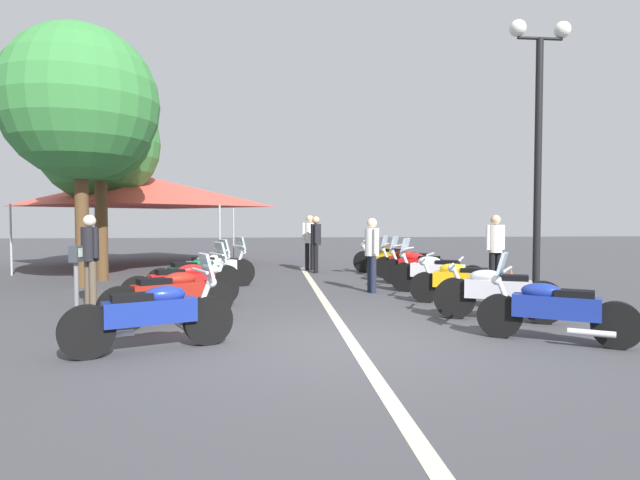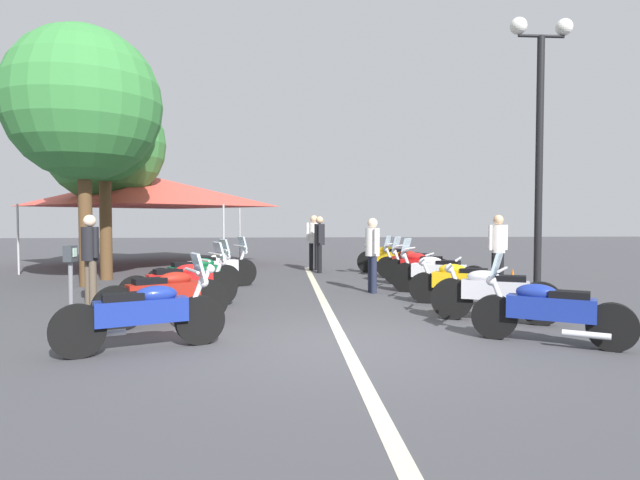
% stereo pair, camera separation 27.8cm
% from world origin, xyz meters
% --- Properties ---
extents(ground_plane, '(80.00, 80.00, 0.00)m').
position_xyz_m(ground_plane, '(0.00, 0.00, 0.00)').
color(ground_plane, '#424247').
extents(lane_centre_stripe, '(14.78, 0.16, 0.01)m').
position_xyz_m(lane_centre_stripe, '(3.62, 0.00, 0.00)').
color(lane_centre_stripe, beige).
rests_on(lane_centre_stripe, ground_plane).
extents(motorcycle_left_row_0, '(1.04, 1.99, 1.21)m').
position_xyz_m(motorcycle_left_row_0, '(-0.11, 2.55, 0.47)').
color(motorcycle_left_row_0, black).
rests_on(motorcycle_left_row_0, ground_plane).
extents(motorcycle_left_row_1, '(1.20, 1.90, 1.02)m').
position_xyz_m(motorcycle_left_row_1, '(1.45, 2.64, 0.47)').
color(motorcycle_left_row_1, black).
rests_on(motorcycle_left_row_1, ground_plane).
extents(motorcycle_left_row_2, '(1.18, 2.02, 1.22)m').
position_xyz_m(motorcycle_left_row_2, '(2.95, 2.66, 0.47)').
color(motorcycle_left_row_2, black).
rests_on(motorcycle_left_row_2, ground_plane).
extents(motorcycle_left_row_3, '(1.14, 1.87, 1.22)m').
position_xyz_m(motorcycle_left_row_3, '(4.46, 2.65, 0.47)').
color(motorcycle_left_row_3, black).
rests_on(motorcycle_left_row_3, ground_plane).
extents(motorcycle_left_row_4, '(1.20, 2.01, 1.22)m').
position_xyz_m(motorcycle_left_row_4, '(5.87, 2.44, 0.48)').
color(motorcycle_left_row_4, black).
rests_on(motorcycle_left_row_4, ground_plane).
extents(motorcycle_right_row_0, '(1.22, 1.79, 1.19)m').
position_xyz_m(motorcycle_right_row_0, '(-0.16, -2.68, 0.46)').
color(motorcycle_right_row_0, black).
rests_on(motorcycle_right_row_0, ground_plane).
extents(motorcycle_right_row_1, '(1.02, 1.90, 1.02)m').
position_xyz_m(motorcycle_right_row_1, '(1.35, -2.57, 0.47)').
color(motorcycle_right_row_1, black).
rests_on(motorcycle_right_row_1, ground_plane).
extents(motorcycle_right_row_2, '(1.13, 1.86, 0.98)m').
position_xyz_m(motorcycle_right_row_2, '(2.98, -2.59, 0.45)').
color(motorcycle_right_row_2, black).
rests_on(motorcycle_right_row_2, ground_plane).
extents(motorcycle_right_row_3, '(1.34, 1.90, 1.22)m').
position_xyz_m(motorcycle_right_row_3, '(4.48, -2.57, 0.48)').
color(motorcycle_right_row_3, black).
rests_on(motorcycle_right_row_3, ground_plane).
extents(motorcycle_right_row_4, '(1.20, 1.81, 1.21)m').
position_xyz_m(motorcycle_right_row_4, '(5.94, -2.62, 0.47)').
color(motorcycle_right_row_4, black).
rests_on(motorcycle_right_row_4, ground_plane).
extents(motorcycle_right_row_5, '(1.22, 1.86, 1.19)m').
position_xyz_m(motorcycle_right_row_5, '(7.30, -2.72, 0.46)').
color(motorcycle_right_row_5, black).
rests_on(motorcycle_right_row_5, ground_plane).
extents(motorcycle_right_row_6, '(1.23, 1.98, 1.01)m').
position_xyz_m(motorcycle_right_row_6, '(8.80, -2.46, 0.47)').
color(motorcycle_right_row_6, black).
rests_on(motorcycle_right_row_6, ground_plane).
extents(street_lamp_twin_globe, '(0.32, 1.22, 5.48)m').
position_xyz_m(street_lamp_twin_globe, '(3.02, -4.12, 3.68)').
color(street_lamp_twin_globe, black).
rests_on(street_lamp_twin_globe, ground_plane).
extents(parking_meter, '(0.19, 0.14, 1.29)m').
position_xyz_m(parking_meter, '(0.61, 3.72, 0.90)').
color(parking_meter, slate).
rests_on(parking_meter, ground_plane).
extents(traffic_cone_0, '(0.36, 0.36, 0.61)m').
position_xyz_m(traffic_cone_0, '(3.82, -3.99, 0.29)').
color(traffic_cone_0, orange).
rests_on(traffic_cone_0, ground_plane).
extents(bystander_0, '(0.32, 0.51, 1.75)m').
position_xyz_m(bystander_0, '(5.09, -4.20, 1.03)').
color(bystander_0, black).
rests_on(bystander_0, ground_plane).
extents(bystander_1, '(0.40, 0.40, 1.74)m').
position_xyz_m(bystander_1, '(3.54, 4.50, 1.02)').
color(bystander_1, brown).
rests_on(bystander_1, ground_plane).
extents(bystander_2, '(0.32, 0.51, 1.77)m').
position_xyz_m(bystander_2, '(10.04, -0.19, 1.05)').
color(bystander_2, black).
rests_on(bystander_2, ground_plane).
extents(bystander_3, '(0.52, 0.32, 1.68)m').
position_xyz_m(bystander_3, '(4.80, -1.19, 0.98)').
color(bystander_3, '#1E2338').
rests_on(bystander_3, ground_plane).
extents(bystander_4, '(0.53, 0.32, 1.74)m').
position_xyz_m(bystander_4, '(9.24, -0.32, 1.02)').
color(bystander_4, black).
rests_on(bystander_4, ground_plane).
extents(roadside_tree_0, '(3.82, 3.82, 6.01)m').
position_xyz_m(roadside_tree_0, '(10.69, 6.53, 4.09)').
color(roadside_tree_0, brown).
rests_on(roadside_tree_0, ground_plane).
extents(roadside_tree_1, '(2.67, 2.67, 5.33)m').
position_xyz_m(roadside_tree_1, '(7.79, 5.59, 3.95)').
color(roadside_tree_1, brown).
rests_on(roadside_tree_1, ground_plane).
extents(roadside_tree_2, '(3.71, 3.71, 6.30)m').
position_xyz_m(roadside_tree_2, '(6.40, 5.62, 4.43)').
color(roadside_tree_2, brown).
rests_on(roadside_tree_2, ground_plane).
extents(event_tent, '(6.70, 6.70, 3.20)m').
position_xyz_m(event_tent, '(12.33, 5.62, 2.65)').
color(event_tent, '#E54C3F').
rests_on(event_tent, ground_plane).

